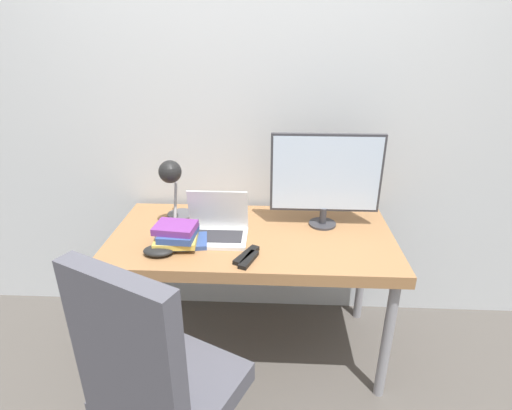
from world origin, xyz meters
The scene contains 11 objects.
ground_plane centered at (0.00, 0.00, 0.00)m, with size 12.00×12.00×0.00m, color #514C47.
wall_back centered at (0.00, 0.79, 1.30)m, with size 8.00×0.05×2.60m.
desk centered at (0.00, 0.36, 0.68)m, with size 1.45×0.72×0.74m.
laptop centered at (-0.17, 0.32, 0.79)m, with size 0.30×0.22×0.23m.
monitor centered at (0.37, 0.49, 1.02)m, with size 0.57×0.15×0.50m.
desk_lamp centered at (-0.41, 0.45, 1.00)m, with size 0.15×0.27×0.37m.
office_chair centered at (-0.29, -0.44, 0.58)m, with size 0.60×0.61×1.09m.
book_stack centered at (-0.35, 0.22, 0.80)m, with size 0.28×0.21×0.12m.
tv_remote centered at (0.00, 0.09, 0.75)m, with size 0.09×0.15×0.02m.
media_remote centered at (-0.01, 0.13, 0.75)m, with size 0.12×0.17×0.02m.
game_controller centered at (-0.42, 0.14, 0.76)m, with size 0.14×0.10×0.04m.
Camera 1 is at (0.11, -1.45, 1.71)m, focal length 28.00 mm.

